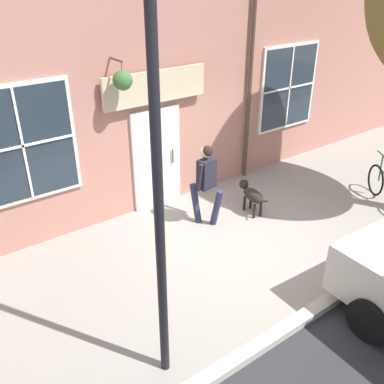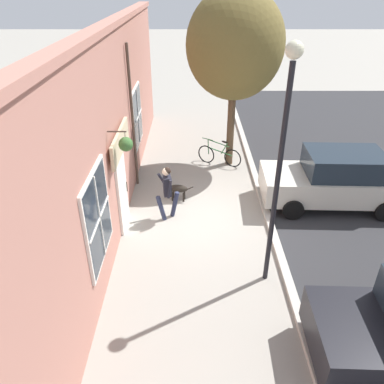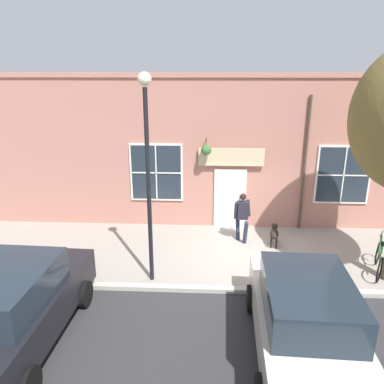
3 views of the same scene
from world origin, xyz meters
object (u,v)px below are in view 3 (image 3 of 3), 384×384
object	(u,v)px
parked_car_mid_block	(304,317)
street_lamp	(147,154)
parked_car_nearest_curb	(14,307)
leaning_bicycle	(379,259)
pedestrian_walking	(242,213)
dog_on_leash	(274,233)

from	to	relation	value
parked_car_mid_block	street_lamp	size ratio (longest dim) A/B	0.82
parked_car_nearest_curb	street_lamp	bearing A→B (deg)	138.23
leaning_bicycle	parked_car_nearest_curb	distance (m)	9.15
pedestrian_walking	dog_on_leash	distance (m)	1.19
parked_car_nearest_curb	leaning_bicycle	bearing A→B (deg)	111.27
leaning_bicycle	parked_car_nearest_curb	xyz separation A→B (m)	(3.31, -8.52, 0.50)
parked_car_mid_block	street_lamp	bearing A→B (deg)	-128.37
street_lamp	parked_car_nearest_curb	bearing A→B (deg)	-41.77
dog_on_leash	street_lamp	bearing A→B (deg)	-57.99
dog_on_leash	leaning_bicycle	bearing A→B (deg)	59.84
pedestrian_walking	parked_car_mid_block	world-z (taller)	parked_car_mid_block
parked_car_nearest_curb	dog_on_leash	bearing A→B (deg)	129.35
leaning_bicycle	parked_car_mid_block	size ratio (longest dim) A/B	0.36
leaning_bicycle	parked_car_nearest_curb	world-z (taller)	parked_car_nearest_curb
pedestrian_walking	dog_on_leash	bearing A→B (deg)	78.53
parked_car_nearest_curb	parked_car_mid_block	world-z (taller)	same
dog_on_leash	leaning_bicycle	world-z (taller)	leaning_bicycle
dog_on_leash	street_lamp	size ratio (longest dim) A/B	0.19
dog_on_leash	parked_car_mid_block	xyz separation A→B (m)	(4.87, -0.24, 0.47)
leaning_bicycle	parked_car_mid_block	bearing A→B (deg)	-40.50
dog_on_leash	parked_car_mid_block	bearing A→B (deg)	-2.85
leaning_bicycle	parked_car_mid_block	xyz separation A→B (m)	(3.35, -2.86, 0.50)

